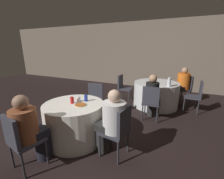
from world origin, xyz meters
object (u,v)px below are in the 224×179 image
Objects in this scene: chair_far_west at (123,86)px; person_black_shirt at (152,97)px; person_floral_shirt at (31,130)px; person_white_shirt at (111,122)px; table_near at (75,121)px; soda_can_blue at (86,98)px; chair_far_east at (196,94)px; person_orange_shirt at (181,85)px; chair_near_south at (20,138)px; bottle_far at (169,82)px; soda_can_red at (72,100)px; chair_far_northeast at (185,87)px; chair_far_south at (151,100)px; table_far at (156,94)px; chair_near_north at (94,98)px; chair_near_east at (119,128)px; pizza_plate_near at (80,105)px.

person_black_shirt reaches higher than chair_far_west.
person_white_shirt is at bearing 46.73° from person_floral_shirt.
table_near is 0.49m from soda_can_blue.
chair_far_east is 0.76m from person_orange_shirt.
bottle_far reaches higher than chair_near_south.
soda_can_blue is 0.27m from soda_can_red.
chair_far_west is at bearing 167.11° from bottle_far.
chair_far_east is 2.83m from person_white_shirt.
soda_can_red is (-1.92, -3.15, 0.27)m from chair_far_northeast.
bottle_far is (1.43, -0.33, 0.32)m from chair_far_west.
chair_far_northeast is 1.00× the size of chair_far_west.
person_orange_shirt is 1.02× the size of person_floral_shirt.
chair_far_west is at bearing 133.89° from chair_far_south.
chair_near_north is at bearing -130.21° from table_far.
bottle_far is (0.51, 2.20, 0.32)m from chair_near_east.
bottle_far reaches higher than pizza_plate_near.
person_white_shirt is (-0.34, -1.63, 0.02)m from person_black_shirt.
person_floral_shirt is 4.61× the size of pizza_plate_near.
chair_far_east is at bearing -19.07° from chair_near_east.
chair_far_east is at bearing 24.17° from bottle_far.
chair_near_south and chair_far_south have the same top height.
chair_near_north is at bearing -8.25° from chair_far_west.
bottle_far is (-0.69, -0.31, 0.32)m from chair_far_east.
chair_far_south is 3.57× the size of pizza_plate_near.
table_near is at bearing -122.22° from soda_can_blue.
chair_near_south reaches higher than soda_can_blue.
table_far is at bearing 66.48° from soda_can_blue.
chair_near_north is 7.11× the size of soda_can_red.
person_black_shirt is (1.11, -0.88, 0.04)m from chair_far_west.
person_orange_shirt is (0.81, 3.16, 0.07)m from chair_near_east.
chair_near_north and chair_near_south have the same top height.
table_far is 1.16× the size of person_white_shirt.
chair_far_northeast is 1.77m from person_black_shirt.
person_orange_shirt is (1.92, 2.09, 0.07)m from chair_near_north.
chair_far_northeast is 1.00× the size of chair_far_east.
person_floral_shirt reaches higher than chair_near_east.
person_floral_shirt reaches higher than chair_far_south.
soda_can_blue is at bearing -125.52° from bottle_far.
person_white_shirt is at bearing 123.56° from chair_near_north.
chair_far_northeast is at bearing 62.19° from person_black_shirt.
pizza_plate_near is at bearing 80.30° from chair_near_south.
soda_can_blue is at bearing -130.68° from person_black_shirt.
chair_near_north is 2.72m from chair_far_east.
person_orange_shirt reaches higher than chair_far_northeast.
chair_far_west is (-0.92, 2.53, 0.00)m from chair_near_east.
person_orange_shirt reaches higher than pizza_plate_near.
person_white_shirt is at bearing -96.59° from table_far.
soda_can_blue is (0.10, -2.20, 0.27)m from chair_far_west.
chair_far_south is 7.11× the size of soda_can_blue.
chair_near_north is at bearing 95.12° from person_orange_shirt.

